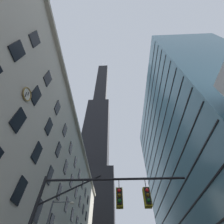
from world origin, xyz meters
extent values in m
cube|color=beige|center=(-18.22, 24.86, 13.94)|extent=(14.45, 61.73, 27.88)
cube|color=#B2A893|center=(-10.75, 24.86, 27.18)|extent=(0.70, 61.73, 0.60)
cube|color=black|center=(-10.95, 8.00, 8.20)|extent=(0.14, 1.40, 2.20)
cube|color=black|center=(-10.95, 13.00, 8.20)|extent=(0.14, 1.40, 2.20)
cube|color=black|center=(-10.95, 18.00, 8.20)|extent=(0.14, 1.40, 2.20)
cube|color=black|center=(-10.95, 3.00, 12.40)|extent=(0.14, 1.40, 2.20)
cube|color=black|center=(-10.95, 8.00, 12.40)|extent=(0.14, 1.40, 2.20)
cube|color=black|center=(-10.95, 13.00, 12.40)|extent=(0.14, 1.40, 2.20)
cube|color=black|center=(-10.95, 18.00, 12.40)|extent=(0.14, 1.40, 2.20)
cube|color=black|center=(-10.95, 23.00, 12.40)|extent=(0.14, 1.40, 2.20)
cube|color=black|center=(-10.95, 28.00, 12.40)|extent=(0.14, 1.40, 2.20)
cube|color=black|center=(-10.95, 33.00, 12.40)|extent=(0.14, 1.40, 2.20)
cube|color=black|center=(-10.95, -2.00, 16.60)|extent=(0.14, 1.40, 2.20)
cube|color=black|center=(-10.95, 3.00, 16.60)|extent=(0.14, 1.40, 2.20)
cube|color=black|center=(-10.95, 8.00, 16.60)|extent=(0.14, 1.40, 2.20)
cube|color=black|center=(-10.95, 13.00, 16.60)|extent=(0.14, 1.40, 2.20)
cube|color=black|center=(-10.95, 18.00, 16.60)|extent=(0.14, 1.40, 2.20)
cube|color=black|center=(-10.95, 23.00, 16.60)|extent=(0.14, 1.40, 2.20)
cube|color=black|center=(-10.95, 28.00, 16.60)|extent=(0.14, 1.40, 2.20)
cube|color=black|center=(-10.95, 33.00, 16.60)|extent=(0.14, 1.40, 2.20)
cube|color=black|center=(-10.95, 38.00, 16.60)|extent=(0.14, 1.40, 2.20)
cube|color=black|center=(-10.95, 43.00, 16.60)|extent=(0.14, 1.40, 2.20)
cube|color=black|center=(-10.95, -2.00, 20.80)|extent=(0.14, 1.40, 2.20)
cube|color=black|center=(-10.95, 3.00, 20.80)|extent=(0.14, 1.40, 2.20)
cube|color=black|center=(-10.95, 8.00, 20.80)|extent=(0.14, 1.40, 2.20)
cube|color=black|center=(-10.95, 13.00, 20.80)|extent=(0.14, 1.40, 2.20)
cube|color=black|center=(-10.95, 18.00, 20.80)|extent=(0.14, 1.40, 2.20)
cube|color=black|center=(-10.95, 23.00, 20.80)|extent=(0.14, 1.40, 2.20)
cube|color=black|center=(-10.95, 28.00, 20.80)|extent=(0.14, 1.40, 2.20)
cube|color=black|center=(-10.95, 33.00, 20.80)|extent=(0.14, 1.40, 2.20)
cube|color=black|center=(-10.95, 38.00, 20.80)|extent=(0.14, 1.40, 2.20)
cube|color=black|center=(-10.95, 43.00, 20.80)|extent=(0.14, 1.40, 2.20)
torus|color=olive|center=(-10.88, 1.90, 15.10)|extent=(0.14, 1.49, 1.49)
cylinder|color=silver|center=(-10.92, 1.90, 15.10)|extent=(0.05, 1.29, 1.29)
cube|color=black|center=(-10.85, 1.96, 15.26)|extent=(0.03, 0.22, 0.38)
cube|color=black|center=(-10.85, 1.79, 14.85)|extent=(0.03, 0.28, 0.55)
cube|color=black|center=(-16.88, 80.72, 81.70)|extent=(18.42, 18.42, 68.80)
cube|color=black|center=(-16.88, 80.72, 159.10)|extent=(11.84, 11.84, 86.00)
cylinder|color=silver|center=(-19.25, 80.72, 215.75)|extent=(1.20, 1.20, 27.30)
cylinder|color=silver|center=(-14.51, 80.72, 215.75)|extent=(1.20, 1.20, 27.30)
cube|color=teal|center=(20.95, 32.16, 28.77)|extent=(19.90, 51.25, 57.55)
cube|color=black|center=(10.96, 32.16, 12.00)|extent=(0.12, 50.25, 0.24)
cube|color=black|center=(10.96, 32.16, 16.00)|extent=(0.12, 50.25, 0.24)
cube|color=black|center=(10.96, 32.16, 20.00)|extent=(0.12, 50.25, 0.24)
cube|color=black|center=(10.96, 32.16, 24.00)|extent=(0.12, 50.25, 0.24)
cube|color=black|center=(10.96, 32.16, 28.00)|extent=(0.12, 50.25, 0.24)
cube|color=black|center=(10.96, 32.16, 32.00)|extent=(0.12, 50.25, 0.24)
cube|color=black|center=(10.96, 32.16, 36.00)|extent=(0.12, 50.25, 0.24)
cube|color=black|center=(10.96, 32.16, 40.00)|extent=(0.12, 50.25, 0.24)
cube|color=black|center=(10.96, 32.16, 44.00)|extent=(0.12, 50.25, 0.24)
cube|color=black|center=(10.96, 32.16, 48.00)|extent=(0.12, 50.25, 0.24)
cube|color=black|center=(10.96, 32.16, 52.00)|extent=(0.12, 50.25, 0.24)
cylinder|color=black|center=(-2.08, 3.21, 6.64)|extent=(8.87, 0.14, 0.14)
cylinder|color=black|center=(-4.74, 3.21, 6.04)|extent=(3.64, 0.10, 1.83)
cylinder|color=black|center=(-1.78, 3.21, 6.34)|extent=(0.04, 0.04, 0.60)
cube|color=black|center=(-1.78, 3.21, 5.59)|extent=(0.30, 0.30, 0.90)
cube|color=olive|center=(-1.78, 3.38, 5.59)|extent=(0.40, 0.40, 1.04)
sphere|color=red|center=(-1.78, 3.05, 5.87)|extent=(0.20, 0.20, 0.20)
sphere|color=#4B3A08|center=(-1.78, 3.05, 5.59)|extent=(0.20, 0.20, 0.20)
sphere|color=#083D10|center=(-1.78, 3.05, 5.31)|extent=(0.20, 0.20, 0.20)
cylinder|color=black|center=(-0.16, 3.21, 6.34)|extent=(0.04, 0.04, 0.60)
cube|color=black|center=(-0.16, 3.21, 5.59)|extent=(0.30, 0.30, 0.90)
cube|color=olive|center=(-0.16, 3.38, 5.59)|extent=(0.40, 0.40, 1.04)
sphere|color=red|center=(-0.16, 3.05, 5.87)|extent=(0.20, 0.20, 0.20)
sphere|color=#4B3A08|center=(-0.16, 3.05, 5.59)|extent=(0.20, 0.20, 0.20)
sphere|color=#083D10|center=(-0.16, 3.05, 5.31)|extent=(0.20, 0.20, 0.20)
cylinder|color=#47474C|center=(-8.19, 12.47, 8.83)|extent=(2.20, 0.10, 0.10)
ellipsoid|color=#EFE5C6|center=(-7.09, 12.47, 8.73)|extent=(0.56, 0.32, 0.24)
camera|label=1|loc=(-1.87, -6.23, 1.80)|focal=24.53mm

